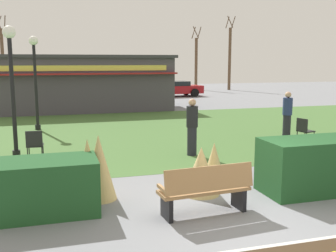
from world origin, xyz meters
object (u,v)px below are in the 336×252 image
at_px(lamppost_mid, 12,75).
at_px(person_standing, 192,127).
at_px(park_bench, 206,190).
at_px(parked_car_center_slot, 114,89).
at_px(parked_car_east_slot, 175,88).
at_px(cafe_chair_west, 304,129).
at_px(tree_right_bg, 3,60).
at_px(food_kiosk, 81,82).
at_px(parked_car_west_slot, 43,91).
at_px(lamppost_far, 35,71).
at_px(tree_left_bg, 230,57).
at_px(cafe_chair_center, 35,143).
at_px(person_strolling, 287,115).
at_px(tree_center_bg, 196,62).

height_order(lamppost_mid, person_standing, lamppost_mid).
bearing_deg(lamppost_mid, park_bench, -57.19).
relative_size(parked_car_center_slot, parked_car_east_slot, 0.98).
height_order(cafe_chair_west, tree_right_bg, tree_right_bg).
bearing_deg(cafe_chair_west, parked_car_east_slot, 86.15).
bearing_deg(parked_car_center_slot, food_kiosk, -113.60).
bearing_deg(parked_car_west_slot, tree_right_bg, 117.47).
distance_m(lamppost_far, tree_left_bg, 25.38).
distance_m(food_kiosk, tree_left_bg, 19.14).
bearing_deg(person_standing, lamppost_mid, 119.83).
height_order(cafe_chair_west, tree_left_bg, tree_left_bg).
relative_size(lamppost_mid, person_standing, 2.22).
distance_m(food_kiosk, parked_car_west_slot, 6.97).
bearing_deg(parked_car_center_slot, cafe_chair_center, -104.92).
bearing_deg(cafe_chair_west, tree_right_bg, 115.36).
bearing_deg(parked_car_east_slot, person_standing, -105.61).
xyz_separation_m(cafe_chair_center, person_strolling, (8.64, 1.11, 0.33)).
bearing_deg(food_kiosk, cafe_chair_center, -99.97).
bearing_deg(park_bench, cafe_chair_west, 41.99).
distance_m(tree_right_bg, tree_center_bg, 17.37).
bearing_deg(cafe_chair_west, person_standing, -174.32).
relative_size(park_bench, food_kiosk, 0.17).
height_order(person_strolling, parked_car_east_slot, person_strolling).
bearing_deg(parked_car_west_slot, parked_car_east_slot, -0.01).
distance_m(parked_car_center_slot, parked_car_east_slot, 4.82).
distance_m(lamppost_mid, tree_center_bg, 28.62).
distance_m(parked_car_west_slot, parked_car_east_slot, 9.92).
distance_m(park_bench, tree_left_bg, 32.43).
distance_m(cafe_chair_west, parked_car_east_slot, 18.90).
bearing_deg(person_standing, parked_car_east_slot, 27.84).
bearing_deg(person_strolling, cafe_chair_west, 173.68).
height_order(person_standing, tree_right_bg, tree_right_bg).
distance_m(food_kiosk, person_strolling, 12.93).
height_order(cafe_chair_center, tree_right_bg, tree_right_bg).
xyz_separation_m(parked_car_center_slot, parked_car_east_slot, (4.82, -0.00, 0.00)).
bearing_deg(cafe_chair_west, cafe_chair_center, 179.69).
height_order(food_kiosk, parked_car_west_slot, food_kiosk).
relative_size(parked_car_west_slot, parked_car_center_slot, 1.00).
bearing_deg(cafe_chair_center, person_strolling, 7.32).
distance_m(lamppost_mid, parked_car_west_slot, 18.15).
bearing_deg(person_standing, person_strolling, -26.09).
distance_m(park_bench, parked_car_west_slot, 23.98).
height_order(cafe_chair_center, parked_car_east_slot, parked_car_east_slot).
xyz_separation_m(parked_car_west_slot, tree_right_bg, (-3.26, 6.27, 2.24)).
relative_size(park_bench, lamppost_mid, 0.46).
relative_size(food_kiosk, person_strolling, 5.99).
relative_size(lamppost_mid, tree_right_bg, 0.58).
xyz_separation_m(person_standing, parked_car_east_slot, (5.38, 19.27, -0.22)).
relative_size(cafe_chair_west, tree_left_bg, 0.13).
bearing_deg(parked_car_center_slot, cafe_chair_west, -79.35).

